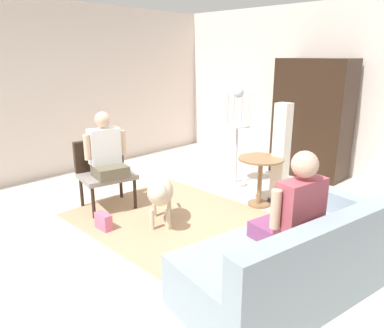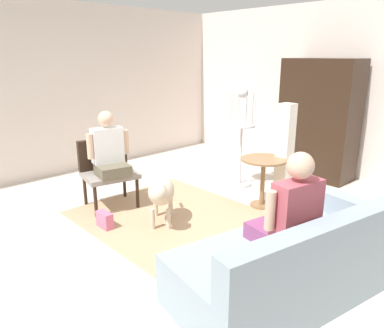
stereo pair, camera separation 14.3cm
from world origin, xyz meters
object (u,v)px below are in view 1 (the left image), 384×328
at_px(armoire_cabinet, 312,119).
at_px(couch, 296,261).
at_px(person_on_couch, 294,210).
at_px(round_end_table, 260,172).
at_px(handbag, 104,221).
at_px(person_on_armchair, 106,151).
at_px(bird_cage_stand, 237,136).
at_px(column_lamp, 281,155).
at_px(armchair, 103,167).
at_px(dog, 160,193).

bearing_deg(armoire_cabinet, couch, -64.06).
bearing_deg(armoire_cabinet, person_on_couch, -64.94).
xyz_separation_m(round_end_table, armoire_cabinet, (-0.19, 1.70, 0.48)).
bearing_deg(person_on_couch, handbag, -167.61).
height_order(person_on_armchair, bird_cage_stand, bird_cage_stand).
bearing_deg(round_end_table, column_lamp, 65.93).
height_order(couch, handbag, couch).
relative_size(armchair, handbag, 3.83).
bearing_deg(dog, person_on_armchair, -170.50).
height_order(bird_cage_stand, handbag, bird_cage_stand).
height_order(couch, person_on_armchair, person_on_armchair).
height_order(round_end_table, armoire_cabinet, armoire_cabinet).
height_order(bird_cage_stand, armoire_cabinet, armoire_cabinet).
height_order(armchair, bird_cage_stand, bird_cage_stand).
xyz_separation_m(bird_cage_stand, armoire_cabinet, (0.56, 1.25, 0.19)).
bearing_deg(column_lamp, dog, -111.08).
bearing_deg(armoire_cabinet, armchair, -112.62).
xyz_separation_m(armchair, handbag, (0.62, -0.43, -0.43)).
distance_m(couch, column_lamp, 2.07).
distance_m(dog, handbag, 0.73).
distance_m(person_on_couch, round_end_table, 1.90).
relative_size(bird_cage_stand, column_lamp, 1.10).
bearing_deg(armchair, bird_cage_stand, 68.42).
xyz_separation_m(person_on_armchair, bird_cage_stand, (0.61, 1.91, -0.02)).
relative_size(couch, armoire_cabinet, 1.10).
bearing_deg(column_lamp, armoire_cabinet, 102.29).
height_order(armoire_cabinet, handbag, armoire_cabinet).
height_order(dog, column_lamp, column_lamp).
xyz_separation_m(armchair, column_lamp, (1.62, 1.71, 0.14)).
xyz_separation_m(dog, column_lamp, (0.62, 1.60, 0.27)).
height_order(armchair, person_on_armchair, person_on_armchair).
height_order(couch, column_lamp, column_lamp).
distance_m(armchair, round_end_table, 2.07).
bearing_deg(handbag, bird_cage_stand, 86.91).
bearing_deg(armchair, couch, 1.20).
relative_size(armchair, armoire_cabinet, 0.46).
relative_size(round_end_table, column_lamp, 0.49).
height_order(person_on_couch, dog, person_on_couch).
bearing_deg(column_lamp, bird_cage_stand, 168.75).
bearing_deg(person_on_couch, couch, 21.28).
distance_m(armchair, column_lamp, 2.36).
bearing_deg(handbag, column_lamp, 65.01).
height_order(armchair, person_on_couch, person_on_couch).
relative_size(couch, person_on_couch, 2.58).
height_order(round_end_table, bird_cage_stand, bird_cage_stand).
relative_size(person_on_armchair, dog, 1.23).
bearing_deg(armoire_cabinet, bird_cage_stand, -114.16).
height_order(person_on_armchair, dog, person_on_armchair).
relative_size(round_end_table, bird_cage_stand, 0.44).
bearing_deg(round_end_table, person_on_couch, -47.83).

